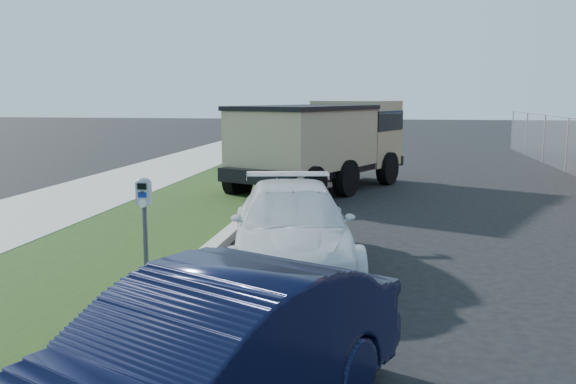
# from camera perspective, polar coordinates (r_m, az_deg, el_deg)

# --- Properties ---
(ground) EXTENTS (120.00, 120.00, 0.00)m
(ground) POSITION_cam_1_polar(r_m,az_deg,el_deg) (8.65, 8.20, -7.81)
(ground) COLOR black
(ground) RESTS_ON ground
(streetside) EXTENTS (6.12, 50.00, 0.15)m
(streetside) POSITION_cam_1_polar(r_m,az_deg,el_deg) (11.99, -19.29, -3.18)
(streetside) COLOR gray
(streetside) RESTS_ON ground
(parking_meter) EXTENTS (0.19, 0.14, 1.35)m
(parking_meter) POSITION_cam_1_polar(r_m,az_deg,el_deg) (7.91, -13.31, -1.34)
(parking_meter) COLOR #3F4247
(parking_meter) RESTS_ON ground
(white_wagon) EXTENTS (2.48, 4.45, 1.22)m
(white_wagon) POSITION_cam_1_polar(r_m,az_deg,el_deg) (8.83, 0.51, -3.29)
(white_wagon) COLOR silver
(white_wagon) RESTS_ON ground
(navy_sedan) EXTENTS (2.77, 3.97, 1.24)m
(navy_sedan) POSITION_cam_1_polar(r_m,az_deg,el_deg) (4.47, -7.72, -15.72)
(navy_sedan) COLOR black
(navy_sedan) RESTS_ON ground
(dump_truck) EXTENTS (4.44, 6.37, 2.36)m
(dump_truck) POSITION_cam_1_polar(r_m,az_deg,el_deg) (16.38, 3.47, 4.88)
(dump_truck) COLOR black
(dump_truck) RESTS_ON ground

